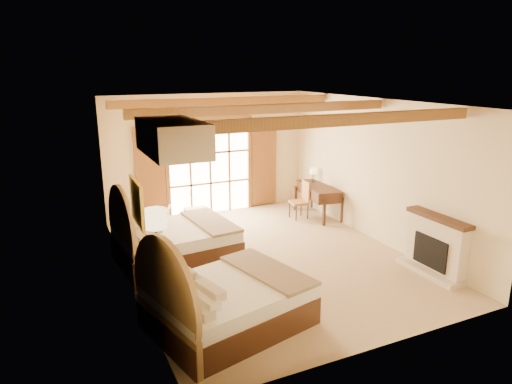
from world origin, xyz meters
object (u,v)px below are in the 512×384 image
armchair (154,221)px  desk (318,200)px  nightstand (152,274)px  bed_far (168,240)px  bed_near (219,301)px

armchair → desk: size_ratio=0.46×
nightstand → armchair: (0.65, 2.78, 0.03)m
bed_far → armchair: bearing=82.8°
bed_near → armchair: bed_near is taller
armchair → nightstand: bearing=102.0°
bed_far → nightstand: bed_far is taller
armchair → bed_near: bearing=115.3°
nightstand → desk: bearing=47.4°
bed_near → desk: bearing=29.2°
bed_far → desk: (4.36, 1.21, -0.01)m
armchair → desk: (4.30, -0.39, 0.10)m
desk → nightstand: bearing=-145.1°
bed_near → desk: (4.30, 3.98, -0.00)m
bed_near → armchair: bearing=76.4°
bed_near → bed_far: (-0.06, 2.77, 0.00)m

